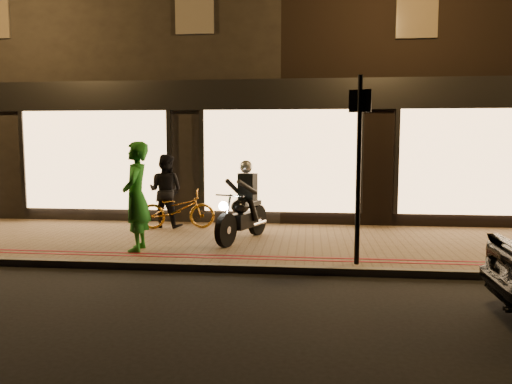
# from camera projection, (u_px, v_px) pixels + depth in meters

# --- Properties ---
(ground) EXTENTS (90.00, 90.00, 0.00)m
(ground) POSITION_uv_depth(u_px,v_px,m) (265.00, 274.00, 7.91)
(ground) COLOR black
(ground) RESTS_ON ground
(sidewalk) EXTENTS (50.00, 4.00, 0.12)m
(sidewalk) POSITION_uv_depth(u_px,v_px,m) (274.00, 244.00, 9.88)
(sidewalk) COLOR brown
(sidewalk) RESTS_ON ground
(kerb_stone) EXTENTS (50.00, 0.14, 0.12)m
(kerb_stone) POSITION_uv_depth(u_px,v_px,m) (265.00, 269.00, 7.96)
(kerb_stone) COLOR #59544C
(kerb_stone) RESTS_ON ground
(red_kerb_lines) EXTENTS (50.00, 0.26, 0.01)m
(red_kerb_lines) POSITION_uv_depth(u_px,v_px,m) (268.00, 258.00, 8.44)
(red_kerb_lines) COLOR maroon
(red_kerb_lines) RESTS_ON sidewalk
(building_row) EXTENTS (48.00, 10.11, 8.50)m
(building_row) POSITION_uv_depth(u_px,v_px,m) (290.00, 74.00, 16.35)
(building_row) COLOR black
(building_row) RESTS_ON ground
(motorcycle) EXTENTS (0.88, 1.86, 1.59)m
(motorcycle) POSITION_uv_depth(u_px,v_px,m) (243.00, 210.00, 9.87)
(motorcycle) COLOR black
(motorcycle) RESTS_ON sidewalk
(sign_post) EXTENTS (0.34, 0.14, 3.00)m
(sign_post) POSITION_uv_depth(u_px,v_px,m) (359.00, 160.00, 7.87)
(sign_post) COLOR black
(sign_post) RESTS_ON sidewalk
(bicycle_gold) EXTENTS (1.74, 0.88, 0.87)m
(bicycle_gold) POSITION_uv_depth(u_px,v_px,m) (177.00, 209.00, 11.18)
(bicycle_gold) COLOR #C07F22
(bicycle_gold) RESTS_ON sidewalk
(person_green) EXTENTS (0.56, 0.77, 1.96)m
(person_green) POSITION_uv_depth(u_px,v_px,m) (136.00, 197.00, 8.92)
(person_green) COLOR #1D6E1D
(person_green) RESTS_ON sidewalk
(person_dark) EXTENTS (0.91, 0.76, 1.66)m
(person_dark) POSITION_uv_depth(u_px,v_px,m) (166.00, 191.00, 11.34)
(person_dark) COLOR black
(person_dark) RESTS_ON sidewalk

